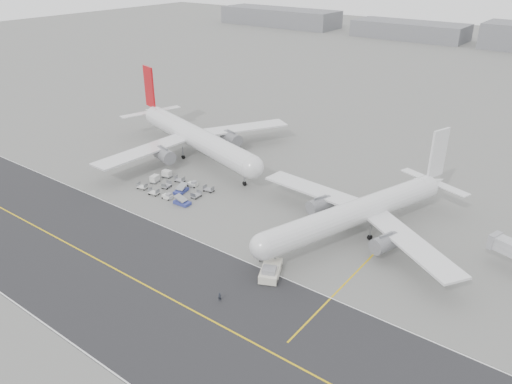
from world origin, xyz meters
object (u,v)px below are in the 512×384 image
Objects in this scene: airliner_a at (194,136)px; ground_crew_a at (220,297)px; airliner_b at (360,211)px; pushback_tug at (270,271)px.

airliner_a is 36.45× the size of ground_crew_a.
airliner_b is (54.46, -10.76, -0.75)m from airliner_a.
airliner_a reaches higher than pushback_tug.
airliner_b is 31.37× the size of ground_crew_a.
airliner_a is 55.52m from airliner_b.
airliner_a is 6.75× the size of pushback_tug.
airliner_b reaches higher than pushback_tug.
pushback_tug is at bearing -85.38° from airliner_b.
airliner_a is at bearing 121.30° from pushback_tug.
airliner_a is 59.02m from pushback_tug.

